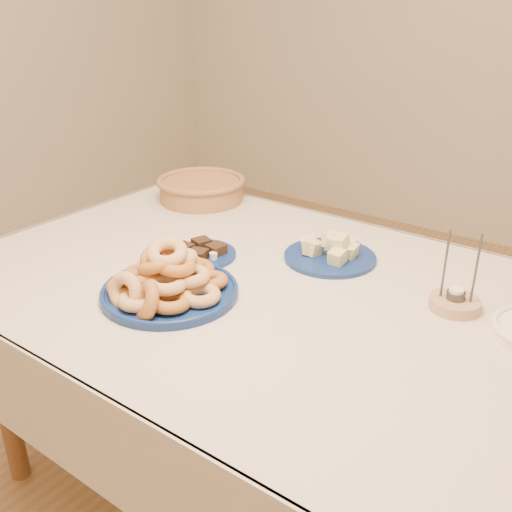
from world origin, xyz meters
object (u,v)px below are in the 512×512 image
melon_plate (332,251)px  candle_holder (455,302)px  wicker_basket (201,188)px  brownie_plate (199,253)px  dining_table (267,320)px  donut_platter (167,282)px

melon_plate → candle_holder: 0.38m
melon_plate → wicker_basket: size_ratio=0.98×
brownie_plate → wicker_basket: bearing=130.6°
melon_plate → brownie_plate: bearing=-146.4°
dining_table → melon_plate: 0.28m
wicker_basket → candle_holder: candle_holder is taller
brownie_plate → dining_table: bearing=-6.1°
dining_table → melon_plate: melon_plate is taller
dining_table → donut_platter: size_ratio=4.41×
melon_plate → dining_table: bearing=-103.1°
wicker_basket → melon_plate: bearing=-14.7°
brownie_plate → wicker_basket: size_ratio=0.62×
donut_platter → candle_holder: (0.59, 0.36, -0.02)m
candle_holder → brownie_plate: bearing=-169.0°
dining_table → brownie_plate: 0.29m
donut_platter → melon_plate: bearing=63.6°
brownie_plate → candle_holder: candle_holder is taller
brownie_plate → wicker_basket: wicker_basket is taller
donut_platter → candle_holder: bearing=31.4°
dining_table → brownie_plate: size_ratio=7.78×
donut_platter → candle_holder: 0.69m
wicker_basket → candle_holder: (1.01, -0.24, -0.03)m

